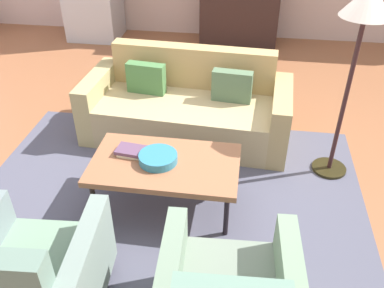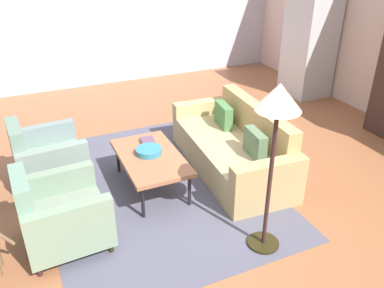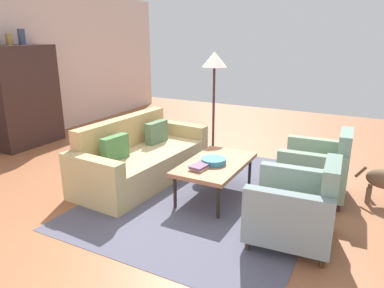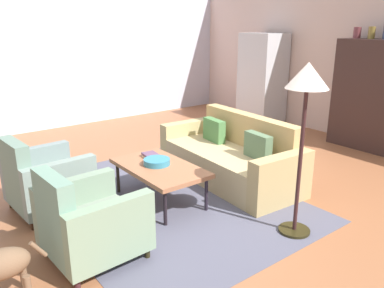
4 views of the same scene
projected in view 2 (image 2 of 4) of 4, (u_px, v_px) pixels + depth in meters
name	position (u px, v px, depth m)	size (l,w,h in m)	color
ground_plane	(213.00, 187.00, 4.94)	(10.82, 10.82, 0.00)	#9B5D3A
wall_left	(114.00, 14.00, 7.93)	(0.12, 7.20, 2.80)	silver
area_rug	(156.00, 186.00, 4.97)	(3.40, 2.60, 0.01)	#535364
couch	(236.00, 148.00, 5.24)	(2.15, 1.02, 0.86)	tan
coffee_table	(150.00, 158.00, 4.76)	(1.20, 0.70, 0.45)	black
armchair_left	(45.00, 160.00, 4.85)	(0.86, 0.86, 0.88)	#2D241D
armchair_right	(58.00, 216.00, 3.88)	(0.84, 0.84, 0.88)	#31211F
fruit_bowl	(149.00, 151.00, 4.77)	(0.31, 0.31, 0.07)	teal
book_stack	(148.00, 142.00, 4.99)	(0.27, 0.19, 0.05)	beige
refrigerator	(309.00, 47.00, 7.48)	(0.80, 0.73, 1.85)	#B7BABF
floor_lamp	(277.00, 114.00, 3.36)	(0.40, 0.40, 1.72)	black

